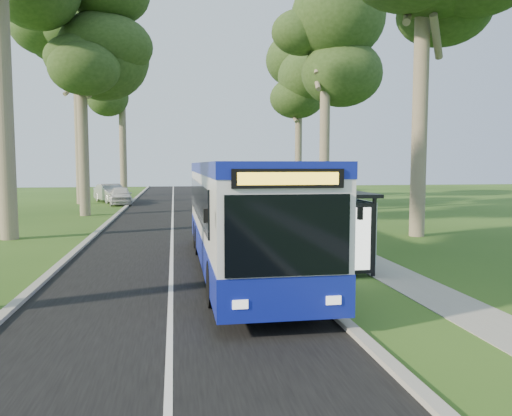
{
  "coord_description": "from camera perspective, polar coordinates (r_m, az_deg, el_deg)",
  "views": [
    {
      "loc": [
        -3.38,
        -15.03,
        3.25
      ],
      "look_at": [
        -0.31,
        3.64,
        1.6
      ],
      "focal_mm": 35.0,
      "sensor_mm": 36.0,
      "label": 1
    }
  ],
  "objects": [
    {
      "name": "footpath",
      "position": [
        26.03,
        4.92,
        -2.18
      ],
      "size": [
        1.5,
        100.0,
        0.02
      ],
      "primitive_type": "cube",
      "color": "gray",
      "rests_on": "ground"
    },
    {
      "name": "bus_stop_sign",
      "position": [
        14.22,
        5.72,
        -1.94
      ],
      "size": [
        0.09,
        0.35,
        2.47
      ],
      "rotation": [
        0.0,
        0.0,
        -0.1
      ],
      "color": "gray",
      "rests_on": "ground"
    },
    {
      "name": "tree_west_c",
      "position": [
        34.31,
        -19.44,
        17.2
      ],
      "size": [
        5.2,
        5.2,
        14.4
      ],
      "color": "#7A6B56",
      "rests_on": "ground"
    },
    {
      "name": "kerb_west",
      "position": [
        25.49,
        -17.45,
        -2.43
      ],
      "size": [
        0.25,
        100.0,
        0.12
      ],
      "primitive_type": "cube",
      "color": "#9E9B93",
      "rests_on": "ground"
    },
    {
      "name": "bus_shelter",
      "position": [
        15.35,
        10.79,
        -0.95
      ],
      "size": [
        1.56,
        2.82,
        2.4
      ],
      "rotation": [
        0.0,
        0.0,
        -0.02
      ],
      "color": "black",
      "rests_on": "ground"
    },
    {
      "name": "car_silver",
      "position": [
        44.92,
        -16.26,
        1.66
      ],
      "size": [
        3.5,
        5.07,
        1.58
      ],
      "primitive_type": "imported",
      "rotation": [
        0.0,
        0.0,
        0.42
      ],
      "color": "#A6A9AE",
      "rests_on": "ground"
    },
    {
      "name": "tree_east_d",
      "position": [
        46.93,
        4.92,
        13.28
      ],
      "size": [
        5.2,
        5.2,
        13.52
      ],
      "color": "#7A6B56",
      "rests_on": "ground"
    },
    {
      "name": "car_white",
      "position": [
        41.91,
        -15.23,
        1.39
      ],
      "size": [
        2.3,
        4.55,
        1.49
      ],
      "primitive_type": "imported",
      "rotation": [
        0.0,
        0.0,
        0.13
      ],
      "color": "silver",
      "rests_on": "ground"
    },
    {
      "name": "kerb_east",
      "position": [
        25.45,
        -1.64,
        -2.21
      ],
      "size": [
        0.25,
        100.0,
        0.12
      ],
      "primitive_type": "cube",
      "color": "#9E9B93",
      "rests_on": "ground"
    },
    {
      "name": "road",
      "position": [
        25.24,
        -9.55,
        -2.46
      ],
      "size": [
        7.0,
        100.0,
        0.02
      ],
      "primitive_type": "cube",
      "color": "black",
      "rests_on": "ground"
    },
    {
      "name": "centre_line",
      "position": [
        25.23,
        -9.55,
        -2.43
      ],
      "size": [
        0.12,
        100.0,
        0.0
      ],
      "primitive_type": "cube",
      "color": "white",
      "rests_on": "road"
    },
    {
      "name": "tree_east_c",
      "position": [
        35.54,
        7.98,
        18.45
      ],
      "size": [
        5.2,
        5.2,
        15.6
      ],
      "color": "#7A6B56",
      "rests_on": "ground"
    },
    {
      "name": "bus",
      "position": [
        15.2,
        -1.58,
        -0.81
      ],
      "size": [
        2.64,
        12.51,
        3.31
      ],
      "rotation": [
        0.0,
        0.0,
        -0.0
      ],
      "color": "white",
      "rests_on": "ground"
    },
    {
      "name": "tree_west_d",
      "position": [
        44.63,
        -19.81,
        16.47
      ],
      "size": [
        5.2,
        5.2,
        16.7
      ],
      "color": "#7A6B56",
      "rests_on": "ground"
    },
    {
      "name": "tree_west_e",
      "position": [
        54.09,
        -15.14,
        14.79
      ],
      "size": [
        5.2,
        5.2,
        17.05
      ],
      "color": "#7A6B56",
      "rests_on": "ground"
    },
    {
      "name": "ground",
      "position": [
        15.74,
        3.28,
        -6.94
      ],
      "size": [
        120.0,
        120.0,
        0.0
      ],
      "primitive_type": "plane",
      "color": "#284816",
      "rests_on": "ground"
    },
    {
      "name": "litter_bin",
      "position": [
        19.09,
        3.23,
        -3.39
      ],
      "size": [
        0.53,
        0.53,
        0.93
      ],
      "rotation": [
        0.0,
        0.0,
        -0.35
      ],
      "color": "black",
      "rests_on": "ground"
    }
  ]
}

